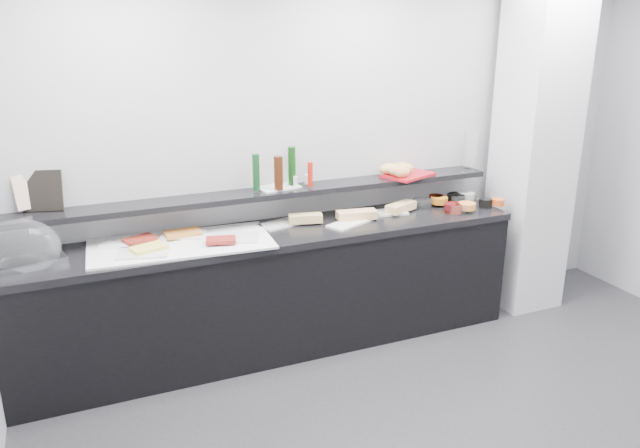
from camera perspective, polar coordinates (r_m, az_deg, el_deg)
name	(u,v)px	position (r m, az deg, el deg)	size (l,w,h in m)	color
back_wall	(346,152)	(4.77, 2.42, 6.58)	(5.00, 0.02, 2.70)	#A7A9AE
column	(535,145)	(5.31, 19.03, 6.81)	(0.50, 0.50, 2.70)	silver
buffet_cabinet	(275,294)	(4.54, -4.16, -6.37)	(3.60, 0.60, 0.85)	black
counter_top	(273,235)	(4.38, -4.29, -1.01)	(3.62, 0.62, 0.05)	black
wall_shelf	(264,194)	(4.46, -5.10, 2.78)	(3.60, 0.25, 0.04)	black
cloche_base	(26,260)	(4.19, -25.26, -3.04)	(0.42, 0.28, 0.04)	#B3B6BA
cloche_dome	(22,247)	(4.11, -25.63, -1.91)	(0.46, 0.30, 0.34)	white
linen_runner	(181,244)	(4.20, -12.57, -1.80)	(1.18, 0.56, 0.01)	white
platter_meat_a	(127,243)	(4.26, -17.24, -1.67)	(0.32, 0.21, 0.01)	white
food_meat_a	(140,239)	(4.25, -16.17, -1.35)	(0.20, 0.13, 0.02)	maroon
platter_salmon	(183,235)	(4.33, -12.42, -0.96)	(0.28, 0.18, 0.01)	white
food_salmon	(183,233)	(4.31, -12.43, -0.79)	(0.24, 0.15, 0.02)	#C67128
platter_cheese	(143,253)	(4.06, -15.85, -2.53)	(0.31, 0.21, 0.01)	silver
food_cheese	(149,248)	(4.08, -15.41, -2.13)	(0.21, 0.14, 0.02)	#F5E05F
platter_meat_b	(236,238)	(4.20, -7.71, -1.27)	(0.30, 0.20, 0.01)	white
food_meat_b	(221,240)	(4.12, -9.06, -1.45)	(0.19, 0.12, 0.02)	maroon
sandwich_plate_left	(286,223)	(4.53, -3.15, 0.12)	(0.40, 0.17, 0.01)	silver
sandwich_food_left	(305,218)	(4.50, -1.34, 0.53)	(0.24, 0.09, 0.06)	#D2BA6E
tongs_left	(292,223)	(4.48, -2.54, 0.09)	(0.01, 0.01, 0.16)	#ABADB1
sandwich_plate_mid	(350,223)	(4.52, 2.75, 0.09)	(0.36, 0.15, 0.01)	white
sandwich_food_mid	(357,215)	(4.59, 3.38, 0.85)	(0.29, 0.11, 0.06)	tan
tongs_mid	(356,220)	(4.55, 3.31, 0.37)	(0.01, 0.01, 0.16)	silver
sandwich_plate_right	(382,213)	(4.77, 5.71, 1.02)	(0.38, 0.16, 0.01)	silver
sandwich_food_right	(401,207)	(4.81, 7.41, 1.55)	(0.27, 0.10, 0.06)	#E6BE78
tongs_right	(384,213)	(4.72, 5.87, 0.96)	(0.01, 0.01, 0.16)	silver
bowl_glass_fruit	(422,203)	(4.96, 9.33, 1.87)	(0.15, 0.15, 0.07)	white
fill_glass_fruit	(439,200)	(5.03, 10.84, 2.15)	(0.13, 0.13, 0.05)	orange
bowl_black_jam	(456,198)	(5.15, 12.32, 2.31)	(0.14, 0.14, 0.07)	black
fill_black_jam	(436,198)	(5.08, 10.56, 2.34)	(0.11, 0.11, 0.05)	#62150E
bowl_glass_cream	(461,198)	(5.16, 12.77, 2.30)	(0.21, 0.21, 0.07)	white
fill_glass_cream	(466,195)	(5.22, 13.21, 2.59)	(0.14, 0.14, 0.05)	silver
bowl_red_jam	(454,208)	(4.89, 12.14, 1.44)	(0.12, 0.12, 0.07)	maroon
fill_red_jam	(450,207)	(4.87, 11.81, 1.54)	(0.09, 0.09, 0.05)	#4F0B0F
bowl_glass_salmon	(457,209)	(4.88, 12.46, 1.39)	(0.14, 0.14, 0.07)	white
fill_glass_salmon	(467,206)	(4.92, 13.29, 1.62)	(0.13, 0.13, 0.05)	orange
bowl_black_fruit	(485,203)	(5.08, 14.89, 1.87)	(0.10, 0.10, 0.07)	black
fill_black_fruit	(498,202)	(5.09, 15.96, 1.96)	(0.10, 0.10, 0.05)	#D1531C
framed_print	(42,191)	(4.33, -24.08, 2.80)	(0.25, 0.02, 0.26)	black
print_art	(29,191)	(4.34, -25.04, 2.72)	(0.18, 0.00, 0.22)	beige
condiment_tray	(278,187)	(4.52, -3.83, 3.37)	(0.30, 0.18, 0.01)	white
bottle_green_a	(256,172)	(4.40, -5.87, 4.72)	(0.05, 0.05, 0.26)	#0F391A
bottle_brown	(278,173)	(4.41, -3.82, 4.68)	(0.06, 0.06, 0.24)	#3A190A
bottle_green_b	(292,166)	(4.53, -2.59, 5.32)	(0.06, 0.06, 0.28)	#0F390F
bottle_hot	(310,174)	(4.49, -0.90, 4.56)	(0.04, 0.04, 0.18)	red
shaker_salt	(295,181)	(4.52, -2.26, 3.93)	(0.03, 0.03, 0.07)	silver
shaker_pepper	(307,179)	(4.58, -1.23, 4.12)	(0.03, 0.03, 0.07)	silver
bread_tray	(408,175)	(4.90, 8.04, 4.47)	(0.38, 0.26, 0.02)	#B4131E
bread_roll_nw	(389,169)	(4.87, 6.30, 5.05)	(0.16, 0.10, 0.08)	#D7A852
bread_roll_n	(401,167)	(4.93, 7.43, 5.17)	(0.13, 0.08, 0.08)	tan
bread_roll_sw	(397,171)	(4.81, 7.02, 4.86)	(0.14, 0.09, 0.08)	#D38A50
bread_roll_s	(402,172)	(4.76, 7.50, 4.71)	(0.13, 0.08, 0.08)	#D0874F
bread_roll_midw	(397,168)	(4.90, 7.08, 5.10)	(0.13, 0.08, 0.08)	#B48D44
bread_roll_mide	(406,169)	(4.89, 7.83, 5.05)	(0.14, 0.09, 0.08)	gold
carafe	(470,150)	(5.23, 13.60, 6.57)	(0.11, 0.11, 0.30)	white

